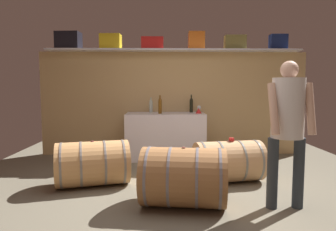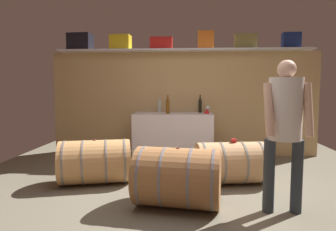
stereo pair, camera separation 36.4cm
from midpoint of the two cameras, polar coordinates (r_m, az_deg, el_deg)
The scene contains 20 objects.
ground_plane at distance 4.26m, azimuth 4.75°, elevation -12.90°, with size 6.32×8.25×0.02m, color #6B6453.
back_wall_panel at distance 5.95m, azimuth 4.58°, elevation 2.21°, with size 5.12×0.10×1.99m, color tan.
high_shelf_board at distance 5.83m, azimuth 4.68°, elevation 12.10°, with size 4.71×0.40×0.03m, color silver.
toolcase_black at distance 6.15m, azimuth -14.47°, elevation 13.22°, with size 0.44×0.29×0.31m, color black.
toolcase_yellow at distance 5.95m, azimuth -7.11°, elevation 13.44°, with size 0.38×0.26×0.28m, color yellow.
toolcase_red at distance 5.85m, azimuth 0.58°, elevation 13.35°, with size 0.41×0.26×0.22m, color red.
toolcase_orange at distance 5.87m, azimuth 8.90°, elevation 13.73°, with size 0.29×0.30×0.32m, color orange.
toolcase_olive at distance 5.97m, azimuth 16.07°, elevation 13.18°, with size 0.39×0.22×0.26m, color olive.
toolcase_navy at distance 6.19m, azimuth 23.72°, elevation 12.75°, with size 0.31×0.19×0.28m, color navy.
work_cabinet at distance 5.63m, azimuth 2.87°, elevation -3.84°, with size 1.44×0.65×0.84m, color white.
wine_bottle_dark at distance 5.75m, azimuth 7.84°, elevation 1.97°, with size 0.06×0.06×0.33m.
wine_bottle_amber at distance 5.47m, azimuth 1.86°, elevation 1.89°, with size 0.06×0.06×0.33m.
wine_bottle_clear at distance 5.74m, azimuth 0.23°, elevation 1.87°, with size 0.07×0.07×0.28m.
wine_glass at distance 5.72m, azimuth 9.30°, elevation 1.39°, with size 0.08×0.08×0.13m.
red_funnel at distance 5.53m, azimuth 9.16°, elevation 0.84°, with size 0.11×0.11×0.10m, color red.
wine_barrel_near at distance 4.33m, azimuth 14.06°, elevation -8.62°, with size 1.01×0.72×0.58m.
wine_barrel_far at distance 4.28m, azimuth -11.15°, elevation -8.53°, with size 1.06×0.81×0.61m.
wine_barrel_flank at distance 3.42m, azimuth 5.04°, elevation -11.53°, with size 1.00×0.77×0.67m.
tasting_cup at distance 4.27m, azimuth 14.66°, elevation -4.57°, with size 0.07×0.07×0.04m, color red.
winemaker_pouring at distance 3.42m, azimuth 23.99°, elevation -0.85°, with size 0.47×0.39×1.60m.
Camera 2 is at (0.12, -3.41, 1.33)m, focal length 32.52 mm.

